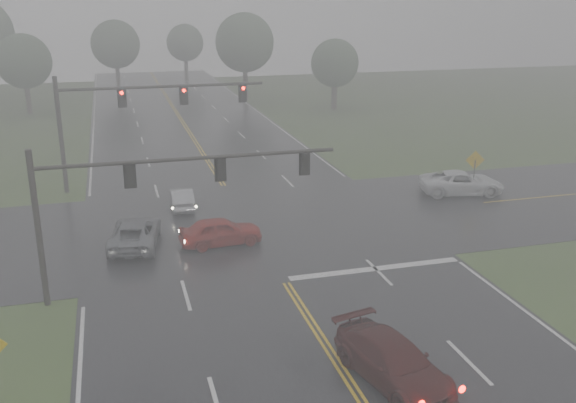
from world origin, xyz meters
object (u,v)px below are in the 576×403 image
object	(u,v)px
sedan_red	(221,245)
signal_gantry_far	(125,109)
sedan_maroon	(392,381)
sedan_silver	(182,208)
pickup_white	(461,194)
signal_gantry_near	(135,190)
car_grey	(136,246)

from	to	relation	value
sedan_red	signal_gantry_far	distance (m)	13.71
sedan_maroon	signal_gantry_far	size ratio (longest dim) A/B	0.38
sedan_silver	pickup_white	world-z (taller)	pickup_white
sedan_red	signal_gantry_near	xyz separation A→B (m)	(-4.25, -4.73, 4.71)
sedan_maroon	car_grey	distance (m)	16.69
sedan_maroon	sedan_red	distance (m)	14.21
sedan_red	pickup_white	bearing A→B (deg)	-78.24
signal_gantry_far	signal_gantry_near	bearing A→B (deg)	-90.72
sedan_red	signal_gantry_near	distance (m)	7.91
sedan_silver	signal_gantry_far	world-z (taller)	signal_gantry_far
signal_gantry_far	sedan_silver	bearing A→B (deg)	-62.73
sedan_maroon	sedan_red	size ratio (longest dim) A/B	1.19
sedan_silver	pickup_white	distance (m)	18.00
sedan_maroon	signal_gantry_near	world-z (taller)	signal_gantry_near
car_grey	sedan_maroon	bearing A→B (deg)	127.50
sedan_maroon	pickup_white	distance (m)	22.69
sedan_silver	pickup_white	xyz separation A→B (m)	(17.89, -1.92, 0.00)
sedan_maroon	pickup_white	size ratio (longest dim) A/B	0.94
sedan_silver	car_grey	size ratio (longest dim) A/B	0.75
car_grey	pickup_white	distance (m)	21.23
sedan_red	signal_gantry_far	xyz separation A→B (m)	(-4.04, 11.97, 5.32)
sedan_red	signal_gantry_far	bearing A→B (deg)	14.78
signal_gantry_far	sedan_maroon	bearing A→B (deg)	-73.83
sedan_red	pickup_white	world-z (taller)	pickup_white
pickup_white	signal_gantry_near	xyz separation A→B (m)	(-20.89, -9.39, 4.71)
sedan_maroon	signal_gantry_near	distance (m)	12.77
sedan_red	pickup_white	size ratio (longest dim) A/B	0.79
car_grey	signal_gantry_near	bearing A→B (deg)	100.30
pickup_white	signal_gantry_near	size ratio (longest dim) A/B	0.42
sedan_silver	signal_gantry_near	distance (m)	12.61
sedan_red	signal_gantry_near	size ratio (longest dim) A/B	0.34
signal_gantry_near	signal_gantry_far	world-z (taller)	signal_gantry_far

